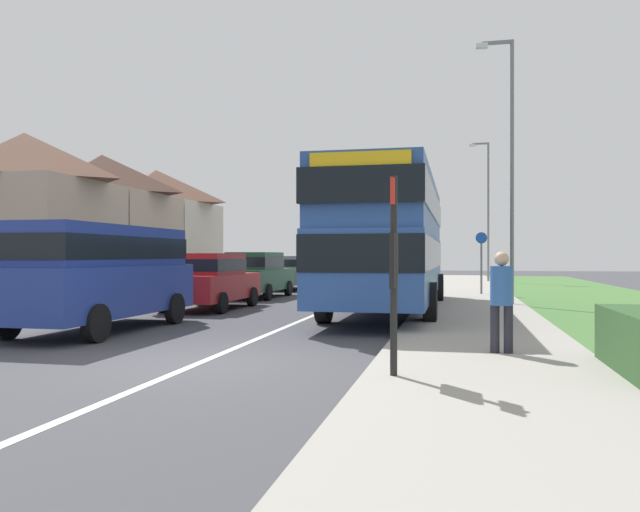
# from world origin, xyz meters

# --- Properties ---
(ground_plane) EXTENTS (120.00, 120.00, 0.00)m
(ground_plane) POSITION_xyz_m (0.00, 0.00, 0.00)
(ground_plane) COLOR #424247
(lane_marking_centre) EXTENTS (0.14, 60.00, 0.01)m
(lane_marking_centre) POSITION_xyz_m (0.00, 8.00, 0.00)
(lane_marking_centre) COLOR silver
(lane_marking_centre) RESTS_ON ground_plane
(pavement_near_side) EXTENTS (3.20, 68.00, 0.12)m
(pavement_near_side) POSITION_xyz_m (4.20, 6.00, 0.06)
(pavement_near_side) COLOR #9E998E
(pavement_near_side) RESTS_ON ground_plane
(double_decker_bus) EXTENTS (2.80, 11.42, 3.70)m
(double_decker_bus) POSITION_xyz_m (1.91, 8.95, 2.14)
(double_decker_bus) COLOR #284C93
(double_decker_bus) RESTS_ON ground_plane
(parked_van_blue) EXTENTS (2.11, 5.29, 2.24)m
(parked_van_blue) POSITION_xyz_m (-3.69, 3.26, 1.33)
(parked_van_blue) COLOR navy
(parked_van_blue) RESTS_ON ground_plane
(parked_car_red) EXTENTS (1.95, 4.31, 1.68)m
(parked_car_red) POSITION_xyz_m (-3.48, 8.80, 0.92)
(parked_car_red) COLOR #B21E1E
(parked_car_red) RESTS_ON ground_plane
(parked_car_dark_green) EXTENTS (1.90, 4.51, 1.73)m
(parked_car_dark_green) POSITION_xyz_m (-3.71, 14.03, 0.95)
(parked_car_dark_green) COLOR #19472D
(parked_car_dark_green) RESTS_ON ground_plane
(parked_car_grey) EXTENTS (2.01, 4.54, 1.59)m
(parked_car_grey) POSITION_xyz_m (-3.72, 19.90, 0.88)
(parked_car_grey) COLOR slate
(parked_car_grey) RESTS_ON ground_plane
(pedestrian_at_stop) EXTENTS (0.34, 0.34, 1.67)m
(pedestrian_at_stop) POSITION_xyz_m (4.43, 1.17, 0.98)
(pedestrian_at_stop) COLOR #23232D
(pedestrian_at_stop) RESTS_ON ground_plane
(bus_stop_sign) EXTENTS (0.09, 0.52, 2.60)m
(bus_stop_sign) POSITION_xyz_m (3.00, -0.97, 1.54)
(bus_stop_sign) COLOR black
(bus_stop_sign) RESTS_ON ground_plane
(cycle_route_sign) EXTENTS (0.44, 0.08, 2.52)m
(cycle_route_sign) POSITION_xyz_m (4.68, 16.43, 1.43)
(cycle_route_sign) COLOR slate
(cycle_route_sign) RESTS_ON ground_plane
(street_lamp_mid) EXTENTS (1.14, 0.20, 8.25)m
(street_lamp_mid) POSITION_xyz_m (5.32, 11.34, 4.68)
(street_lamp_mid) COLOR slate
(street_lamp_mid) RESTS_ON ground_plane
(street_lamp_far) EXTENTS (1.14, 0.20, 8.21)m
(street_lamp_far) POSITION_xyz_m (5.43, 29.09, 4.67)
(street_lamp_far) COLOR slate
(street_lamp_far) RESTS_ON ground_plane
(house_terrace_far_side) EXTENTS (6.56, 18.06, 6.92)m
(house_terrace_far_side) POSITION_xyz_m (-14.53, 21.00, 3.46)
(house_terrace_far_side) COLOR tan
(house_terrace_far_side) RESTS_ON ground_plane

